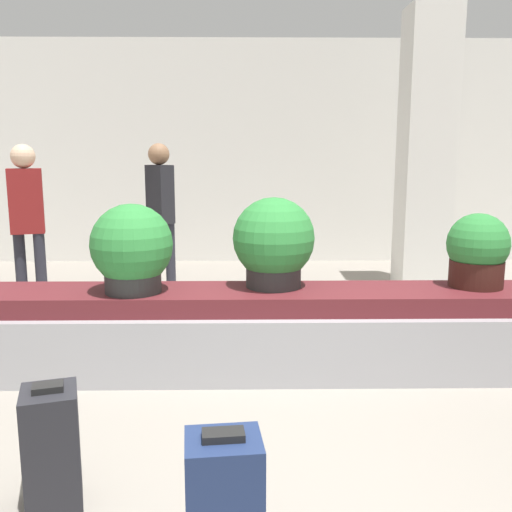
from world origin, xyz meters
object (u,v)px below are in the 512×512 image
at_px(traveler_0, 27,213).
at_px(potted_plant_1, 132,249).
at_px(traveler_1, 160,205).
at_px(potted_plant_2, 274,243).
at_px(potted_plant_0, 478,251).
at_px(suitcase_0, 52,448).
at_px(suitcase_1, 224,503).
at_px(pillar, 426,153).

bearing_deg(traveler_0, potted_plant_1, 111.30).
bearing_deg(traveler_1, potted_plant_2, -14.58).
distance_m(potted_plant_2, traveler_1, 2.58).
bearing_deg(potted_plant_0, suitcase_0, -146.28).
height_order(potted_plant_0, traveler_0, traveler_0).
relative_size(potted_plant_1, traveler_1, 0.37).
distance_m(suitcase_1, potted_plant_2, 2.28).
relative_size(suitcase_0, traveler_0, 0.35).
bearing_deg(potted_plant_2, pillar, 52.96).
height_order(pillar, potted_plant_0, pillar).
relative_size(potted_plant_1, traveler_0, 0.38).
bearing_deg(traveler_1, traveler_0, -99.80).
height_order(potted_plant_1, traveler_0, traveler_0).
relative_size(suitcase_0, potted_plant_1, 0.92).
bearing_deg(potted_plant_1, suitcase_0, -92.50).
distance_m(potted_plant_1, traveler_0, 2.18).
relative_size(pillar, potted_plant_0, 5.81).
xyz_separation_m(suitcase_0, potted_plant_2, (1.08, 1.75, 0.66)).
bearing_deg(suitcase_0, pillar, 38.12).
bearing_deg(suitcase_0, traveler_0, 94.73).
bearing_deg(suitcase_1, pillar, 59.12).
bearing_deg(potted_plant_1, traveler_0, 129.14).
bearing_deg(suitcase_1, potted_plant_2, 76.44).
bearing_deg(suitcase_1, traveler_1, 95.31).
distance_m(suitcase_0, potted_plant_2, 2.16).
xyz_separation_m(suitcase_1, traveler_1, (-0.89, 4.45, 0.75)).
bearing_deg(traveler_0, potted_plant_2, 129.44).
bearing_deg(potted_plant_2, potted_plant_0, -0.65).
distance_m(potted_plant_2, traveler_0, 2.84).
xyz_separation_m(suitcase_0, traveler_0, (-1.30, 3.28, 0.73)).
distance_m(pillar, suitcase_1, 5.26).
bearing_deg(potted_plant_0, suitcase_1, -130.01).
xyz_separation_m(pillar, suitcase_0, (-2.94, -4.20, -1.32)).
distance_m(suitcase_0, traveler_0, 3.61).
height_order(potted_plant_0, potted_plant_1, potted_plant_1).
distance_m(pillar, traveler_1, 3.09).
xyz_separation_m(pillar, potted_plant_1, (-2.87, -2.61, -0.67)).
bearing_deg(potted_plant_1, traveler_1, 93.81).
relative_size(suitcase_1, potted_plant_0, 1.04).
bearing_deg(suitcase_0, traveler_1, 74.38).
bearing_deg(traveler_0, traveler_1, -165.86).
relative_size(pillar, traveler_0, 1.90).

